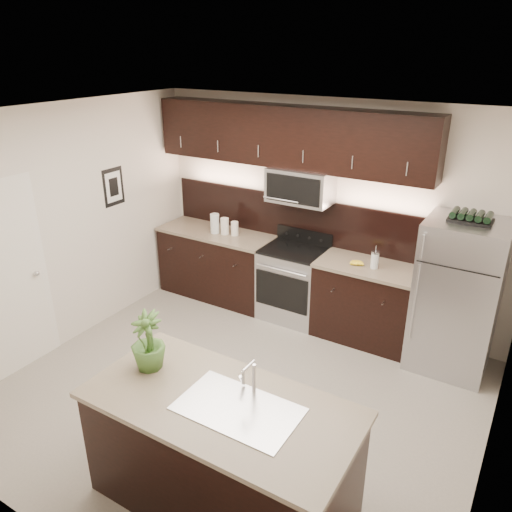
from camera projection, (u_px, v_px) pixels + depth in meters
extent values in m
plane|color=gray|center=(237.00, 394.00, 5.00)|extent=(4.50, 4.50, 0.00)
cube|color=beige|center=(325.00, 213.00, 6.05)|extent=(4.50, 0.02, 2.70)
cube|color=beige|center=(45.00, 397.00, 2.90)|extent=(4.50, 0.02, 2.70)
cube|color=beige|center=(66.00, 228.00, 5.54)|extent=(0.02, 4.00, 2.70)
cube|color=beige|center=(509.00, 345.00, 3.40)|extent=(0.02, 4.00, 2.70)
cube|color=white|center=(232.00, 118.00, 3.94)|extent=(4.50, 4.00, 0.02)
cube|color=white|center=(7.00, 283.00, 5.04)|extent=(0.04, 0.80, 2.02)
sphere|color=silver|center=(37.00, 273.00, 5.28)|extent=(0.06, 0.06, 0.06)
cube|color=black|center=(114.00, 187.00, 6.01)|extent=(0.01, 0.32, 0.46)
cube|color=white|center=(114.00, 187.00, 6.01)|extent=(0.00, 0.24, 0.36)
cube|color=black|center=(217.00, 265.00, 6.83)|extent=(1.57, 0.62, 0.90)
cube|color=black|center=(366.00, 303.00, 5.82)|extent=(1.16, 0.62, 0.90)
cube|color=#B2B2B7|center=(293.00, 284.00, 6.27)|extent=(0.76, 0.62, 0.90)
cube|color=black|center=(294.00, 250.00, 6.09)|extent=(0.76, 0.60, 0.03)
cube|color=tan|center=(216.00, 233.00, 6.64)|extent=(1.59, 0.65, 0.04)
cube|color=tan|center=(370.00, 267.00, 5.63)|extent=(1.18, 0.65, 0.04)
cube|color=black|center=(291.00, 217.00, 6.30)|extent=(3.49, 0.02, 0.56)
cube|color=#B2B2B7|center=(301.00, 186.00, 5.87)|extent=(0.76, 0.40, 0.40)
cube|color=black|center=(288.00, 136.00, 5.78)|extent=(3.49, 0.33, 0.70)
cube|color=black|center=(222.00, 455.00, 3.67)|extent=(1.90, 0.90, 0.90)
cube|color=tan|center=(220.00, 404.00, 3.49)|extent=(1.96, 0.96, 0.04)
cube|color=silver|center=(238.00, 409.00, 3.40)|extent=(0.84, 0.50, 0.01)
cylinder|color=silver|center=(254.00, 379.00, 3.53)|extent=(0.03, 0.03, 0.24)
cylinder|color=silver|center=(249.00, 366.00, 3.41)|extent=(0.02, 0.14, 0.02)
cylinder|color=silver|center=(243.00, 377.00, 3.38)|extent=(0.02, 0.02, 0.10)
cube|color=#B2B2B7|center=(457.00, 297.00, 5.16)|extent=(0.80, 0.72, 1.65)
cube|color=black|center=(471.00, 220.00, 4.83)|extent=(0.41, 0.25, 0.03)
cylinder|color=black|center=(455.00, 213.00, 4.89)|extent=(0.07, 0.23, 0.07)
cylinder|color=black|center=(463.00, 214.00, 4.85)|extent=(0.07, 0.23, 0.07)
cylinder|color=black|center=(471.00, 215.00, 4.81)|extent=(0.07, 0.23, 0.07)
cylinder|color=black|center=(480.00, 217.00, 4.78)|extent=(0.07, 0.23, 0.07)
cylinder|color=black|center=(489.00, 218.00, 4.74)|extent=(0.07, 0.23, 0.07)
imported|color=#3B6126|center=(148.00, 341.00, 3.76)|extent=(0.29, 0.29, 0.47)
cylinder|color=silver|center=(215.00, 223.00, 6.54)|extent=(0.12, 0.12, 0.26)
cylinder|color=white|center=(225.00, 226.00, 6.50)|extent=(0.11, 0.11, 0.22)
cylinder|color=white|center=(235.00, 229.00, 6.47)|extent=(0.10, 0.10, 0.18)
cylinder|color=silver|center=(375.00, 261.00, 5.52)|extent=(0.09, 0.09, 0.17)
cylinder|color=silver|center=(376.00, 253.00, 5.48)|extent=(0.09, 0.09, 0.02)
cylinder|color=silver|center=(376.00, 249.00, 5.47)|extent=(0.01, 0.01, 0.07)
ellipsoid|color=yellow|center=(353.00, 262.00, 5.64)|extent=(0.19, 0.17, 0.05)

